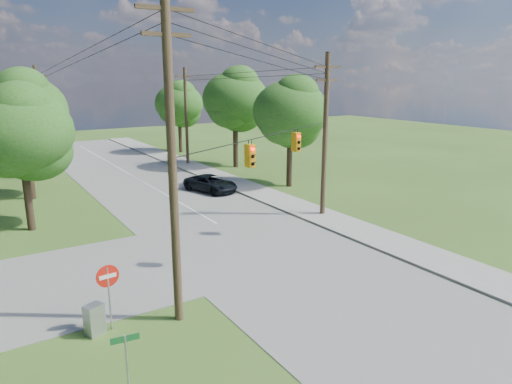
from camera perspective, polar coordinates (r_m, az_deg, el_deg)
ground at (r=19.94m, az=3.45°, el=-12.53°), size 140.00×140.00×0.00m
main_road at (r=24.75m, az=0.47°, el=-7.03°), size 10.00×100.00×0.03m
sidewalk_east at (r=28.70m, az=11.84°, el=-4.23°), size 2.60×100.00×0.12m
pole_sw at (r=16.19m, az=-10.47°, el=4.27°), size 2.00×0.32×12.00m
pole_ne at (r=29.85m, az=8.63°, el=7.25°), size 2.00×0.32×10.50m
pole_north_e at (r=48.63m, az=-8.72°, el=9.41°), size 2.00×0.32×10.00m
pole_north_w at (r=44.94m, az=-25.32°, el=7.88°), size 2.00×0.32×10.00m
power_lines at (r=28.61m, az=-7.68°, el=14.40°), size 13.93×29.62×4.93m
traffic_signals at (r=23.18m, az=2.43°, el=5.56°), size 4.91×3.27×1.05m
tree_w_near at (r=29.70m, az=-27.43°, el=6.70°), size 6.00×6.00×8.40m
tree_w_mid at (r=37.68m, az=-27.18°, el=8.97°), size 6.40×6.40×9.22m
tree_e_near at (r=37.93m, az=4.31°, el=9.97°), size 6.20×6.20×8.81m
tree_e_mid at (r=46.56m, az=-2.63°, el=11.55°), size 6.60×6.60×9.64m
tree_e_far at (r=56.94m, az=-9.61°, el=10.83°), size 5.80×5.80×8.32m
car_main_north at (r=36.90m, az=-5.67°, el=1.08°), size 3.50×5.16×1.31m
control_cabinet at (r=17.79m, az=-19.56°, el=-14.79°), size 0.76×0.67×1.14m
do_not_enter_sign at (r=17.34m, az=-17.99°, el=-10.80°), size 0.84×0.13×2.52m
street_name_sign at (r=13.21m, az=-15.82°, el=-20.16°), size 0.74×0.12×2.49m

